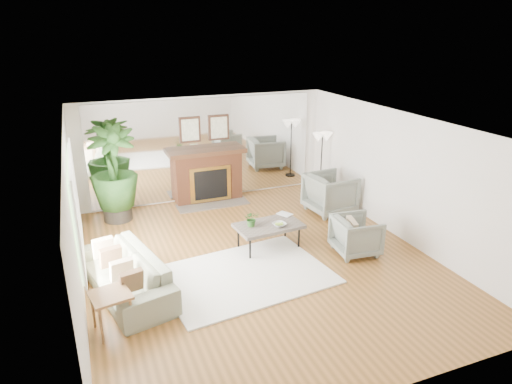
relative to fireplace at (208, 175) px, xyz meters
name	(u,v)px	position (x,y,z in m)	size (l,w,h in m)	color
ground	(259,260)	(0.00, -3.26, -0.66)	(7.00, 7.00, 0.00)	brown
wall_left	(75,222)	(-2.99, -3.26, 0.59)	(0.02, 7.00, 2.50)	white
wall_right	(401,176)	(2.99, -3.26, 0.59)	(0.02, 7.00, 2.50)	white
wall_back	(205,149)	(0.00, 0.23, 0.59)	(6.00, 0.02, 2.50)	white
mirror_panel	(205,149)	(0.00, 0.21, 0.59)	(5.40, 0.04, 2.40)	silver
window_panel	(75,206)	(-2.96, -2.86, 0.69)	(0.04, 2.40, 1.50)	#B2E09E
fireplace	(208,175)	(0.00, 0.00, 0.00)	(1.85, 0.83, 2.05)	brown
area_rug	(245,275)	(-0.43, -3.68, -0.64)	(2.78, 1.99, 0.03)	white
coffee_table	(269,226)	(0.36, -2.87, -0.20)	(1.30, 0.83, 0.50)	#5C5449
sofa	(125,274)	(-2.37, -3.44, -0.33)	(2.25, 0.88, 0.66)	gray
armchair_back	(330,193)	(2.38, -1.69, -0.21)	(0.96, 0.98, 0.90)	gray
armchair_front	(356,235)	(1.80, -3.64, -0.30)	(0.77, 0.79, 0.72)	gray
side_table	(111,300)	(-2.65, -4.38, -0.17)	(0.61, 0.61, 0.59)	olive
potted_ficus	(113,171)	(-2.18, -0.39, 0.46)	(1.08, 1.08, 2.10)	black
floor_lamp	(322,142)	(2.70, -0.66, 0.71)	(0.52, 0.29, 1.60)	black
tabletop_plant	(252,219)	(0.03, -2.82, -0.01)	(0.27, 0.24, 0.30)	#305E22
fruit_bowl	(279,225)	(0.51, -3.01, -0.13)	(0.25, 0.25, 0.06)	olive
book	(281,216)	(0.74, -2.61, -0.15)	(0.21, 0.28, 0.02)	olive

